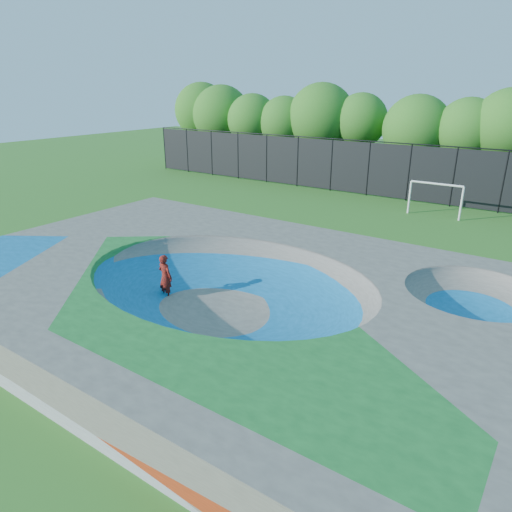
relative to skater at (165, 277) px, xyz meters
The scene contains 7 objects.
ground 2.84m from the skater, ahead, with size 120.00×120.00×0.00m, color #28651C.
skate_deck 2.70m from the skater, ahead, with size 22.00×14.00×1.50m, color gray.
skater is the anchor object (origin of this frame).
skateboard 0.87m from the skater, ahead, with size 0.78×0.22×0.05m, color black.
soccer_goal 18.86m from the skater, 73.37° to the left, with size 3.25×0.12×2.15m.
fence 21.61m from the skater, 82.91° to the left, with size 48.09×0.09×4.04m.
treeline 26.89m from the skater, 84.81° to the left, with size 53.03×6.76×8.40m.
Camera 1 is at (9.23, -11.69, 7.72)m, focal length 32.00 mm.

